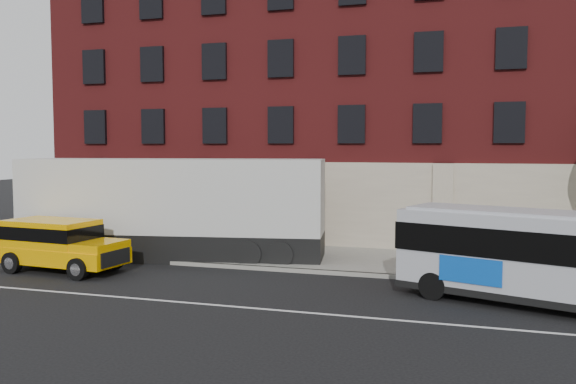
% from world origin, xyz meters
% --- Properties ---
extents(ground, '(120.00, 120.00, 0.00)m').
position_xyz_m(ground, '(0.00, 0.00, 0.00)').
color(ground, black).
rests_on(ground, ground).
extents(sidewalk, '(60.00, 6.00, 0.15)m').
position_xyz_m(sidewalk, '(0.00, 9.00, 0.07)').
color(sidewalk, '#9C998E').
rests_on(sidewalk, ground).
extents(kerb, '(60.00, 0.25, 0.15)m').
position_xyz_m(kerb, '(0.00, 6.00, 0.07)').
color(kerb, '#9C998E').
rests_on(kerb, ground).
extents(lane_line, '(60.00, 0.12, 0.01)m').
position_xyz_m(lane_line, '(0.00, 0.50, 0.01)').
color(lane_line, silver).
rests_on(lane_line, ground).
extents(building, '(30.00, 12.10, 15.00)m').
position_xyz_m(building, '(-0.01, 16.92, 7.58)').
color(building, maroon).
rests_on(building, sidewalk).
extents(sign_pole, '(0.30, 0.20, 2.50)m').
position_xyz_m(sign_pole, '(-8.50, 6.15, 1.45)').
color(sign_pole, slate).
rests_on(sign_pole, ground).
extents(yellow_suv, '(5.39, 2.67, 2.02)m').
position_xyz_m(yellow_suv, '(-8.22, 3.44, 1.16)').
color(yellow_suv, '#FFAF00').
rests_on(yellow_suv, ground).
extents(shipping_container, '(13.36, 4.90, 4.36)m').
position_xyz_m(shipping_container, '(-5.16, 7.11, 2.16)').
color(shipping_container, black).
rests_on(shipping_container, ground).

